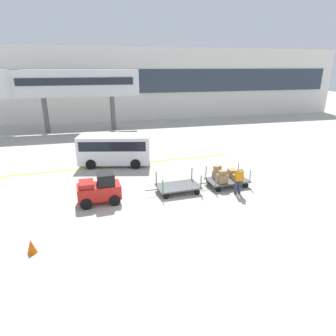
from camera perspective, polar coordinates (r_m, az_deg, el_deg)
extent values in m
plane|color=#B2ADA0|center=(13.63, -1.39, -9.23)|extent=(120.00, 120.00, 0.00)
cube|color=yellow|center=(20.30, -15.66, -0.04)|extent=(21.00, 1.69, 0.01)
cube|color=silver|center=(37.82, -10.33, 15.90)|extent=(60.88, 2.40, 8.68)
cube|color=#2D3847|center=(36.55, -10.23, 16.47)|extent=(57.84, 0.12, 2.80)
cube|color=silver|center=(31.76, -17.53, 15.72)|extent=(12.29, 2.20, 2.60)
cylinder|color=silver|center=(32.82, -29.69, 14.23)|extent=(3.00, 3.00, 2.60)
cube|color=#1E232D|center=(30.61, -17.67, 15.97)|extent=(11.06, 0.08, 0.70)
cylinder|color=#59595B|center=(32.43, -22.99, 9.60)|extent=(0.50, 0.50, 3.61)
cylinder|color=#59595B|center=(32.07, -10.84, 10.69)|extent=(0.50, 0.50, 3.61)
cube|color=red|center=(14.88, -13.46, -4.51)|extent=(2.17, 1.24, 0.70)
cube|color=black|center=(14.65, -12.23, -2.03)|extent=(0.86, 1.04, 0.60)
cube|color=#A51B16|center=(14.68, -15.84, -3.06)|extent=(0.76, 0.98, 0.24)
cylinder|color=black|center=(15.48, -16.04, -5.19)|extent=(0.57, 0.22, 0.56)
cylinder|color=black|center=(14.53, -15.86, -6.86)|extent=(0.57, 0.22, 0.56)
cylinder|color=black|center=(15.54, -11.01, -4.66)|extent=(0.57, 0.22, 0.56)
cylinder|color=black|center=(14.60, -10.49, -6.28)|extent=(0.57, 0.22, 0.56)
cube|color=#4C4C4F|center=(15.76, 2.01, -3.63)|extent=(2.39, 1.55, 0.08)
cylinder|color=#237033|center=(15.88, -2.36, -1.92)|extent=(0.06, 0.06, 0.70)
cylinder|color=#237033|center=(14.74, -1.02, -3.67)|extent=(0.06, 0.06, 0.70)
cylinder|color=#237033|center=(16.52, 4.74, -1.10)|extent=(0.06, 0.06, 0.70)
cylinder|color=#237033|center=(15.43, 6.54, -2.70)|extent=(0.06, 0.06, 0.70)
cylinder|color=black|center=(16.11, -1.61, -3.86)|extent=(0.33, 0.12, 0.32)
cylinder|color=black|center=(15.07, -0.35, -5.57)|extent=(0.33, 0.12, 0.32)
cylinder|color=black|center=(16.63, 4.12, -3.13)|extent=(0.33, 0.12, 0.32)
cylinder|color=black|center=(15.63, 5.72, -4.73)|extent=(0.33, 0.12, 0.32)
cylinder|color=#333333|center=(15.36, -3.29, -4.36)|extent=(0.70, 0.10, 0.05)
cube|color=#4C4C4F|center=(16.93, 11.63, -2.35)|extent=(2.39, 1.55, 0.08)
cylinder|color=gray|center=(16.86, 7.52, -0.77)|extent=(0.06, 0.06, 0.70)
cylinder|color=gray|center=(15.79, 9.47, -2.32)|extent=(0.06, 0.06, 0.70)
cylinder|color=gray|center=(17.83, 13.70, -0.04)|extent=(0.06, 0.06, 0.70)
cylinder|color=gray|center=(16.82, 15.93, -1.44)|extent=(0.06, 0.06, 0.70)
cylinder|color=black|center=(17.12, 8.09, -2.61)|extent=(0.33, 0.12, 0.32)
cylinder|color=black|center=(16.14, 9.90, -4.12)|extent=(0.33, 0.12, 0.32)
cylinder|color=black|center=(17.90, 13.09, -1.93)|extent=(0.33, 0.12, 0.32)
cylinder|color=black|center=(16.96, 15.10, -3.32)|extent=(0.33, 0.12, 0.32)
cylinder|color=#333333|center=(16.29, 6.99, -3.04)|extent=(0.70, 0.10, 0.05)
cube|color=#9E7A4C|center=(16.88, 9.66, -1.38)|extent=(0.48, 0.49, 0.42)
cube|color=#9E7A4C|center=(16.35, 10.66, -2.04)|extent=(0.55, 0.52, 0.48)
cube|color=#9E7A4C|center=(17.37, 12.56, -0.96)|extent=(0.47, 0.50, 0.42)
cube|color=#A87F4C|center=(16.85, 13.49, -1.85)|extent=(0.49, 0.49, 0.33)
cube|color=#A87F4C|center=(16.75, 9.74, -0.15)|extent=(0.46, 0.34, 0.35)
cube|color=#9E7A4C|center=(16.22, 10.73, -0.90)|extent=(0.46, 0.33, 0.22)
cylinder|color=#2D334C|center=(15.97, 13.27, -3.65)|extent=(0.16, 0.16, 0.82)
cylinder|color=#2D334C|center=(16.04, 13.95, -3.61)|extent=(0.16, 0.16, 0.82)
cube|color=orange|center=(15.67, 13.92, -1.50)|extent=(0.45, 0.47, 0.61)
sphere|color=beige|center=(15.44, 14.18, -0.38)|extent=(0.22, 0.22, 0.22)
cube|color=silver|center=(20.30, -10.51, 3.76)|extent=(5.10, 2.91, 1.90)
cube|color=black|center=(20.20, -10.58, 4.85)|extent=(4.73, 2.86, 0.64)
cylinder|color=black|center=(20.02, -14.95, 0.77)|extent=(0.72, 0.38, 0.68)
cylinder|color=black|center=(19.52, -6.44, 0.84)|extent=(0.72, 0.38, 0.68)
cone|color=#EA590F|center=(12.11, -25.38, -13.84)|extent=(0.36, 0.36, 0.55)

